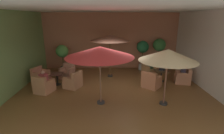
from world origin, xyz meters
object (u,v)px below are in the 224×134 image
armchair_front_right_east (73,82)px  patio_umbrella_near_wall (168,55)px  patron_by_window (183,70)px  armchair_front_left_east (149,70)px  armchair_front_left_north (183,78)px  armchair_front_right_north (44,86)px  potted_tree_mid_left (159,48)px  armchair_front_right_south (67,73)px  potted_tree_mid_right (143,50)px  patio_umbrella_center_beige (110,38)px  patron_blue_shirt (150,64)px  patio_umbrella_tall_red (100,52)px  cafe_table_front_right (57,76)px  armchair_front_right_west (41,77)px  iced_drink_cup (164,69)px  potted_tree_left_corner (62,53)px  open_laptop (162,70)px  cafe_table_front_left (161,73)px  patron_with_friend (43,78)px  armchair_front_left_south (151,82)px

armchair_front_right_east → patio_umbrella_near_wall: bearing=-24.1°
armchair_front_right_east → patron_by_window: size_ratio=1.51×
armchair_front_left_east → armchair_front_left_north: bearing=-41.5°
armchair_front_right_north → potted_tree_mid_left: bearing=29.5°
armchair_front_right_south → potted_tree_mid_right: size_ratio=0.45×
patron_by_window → potted_tree_mid_right: bearing=125.0°
armchair_front_right_north → patio_umbrella_center_beige: bearing=35.1°
armchair_front_left_east → patron_blue_shirt: size_ratio=1.39×
patron_blue_shirt → patio_umbrella_tall_red: bearing=-129.1°
cafe_table_front_right → patio_umbrella_tall_red: 3.63m
armchair_front_right_west → iced_drink_cup: bearing=1.9°
potted_tree_left_corner → open_laptop: potted_tree_left_corner is taller
armchair_front_left_east → patio_umbrella_near_wall: 4.11m
armchair_front_right_south → armchair_front_left_north: bearing=-7.6°
patio_umbrella_near_wall → patron_by_window: bearing=53.0°
patio_umbrella_tall_red → iced_drink_cup: 4.58m
cafe_table_front_right → open_laptop: 5.73m
patron_by_window → potted_tree_left_corner: bearing=162.3°
potted_tree_left_corner → patron_blue_shirt: 5.65m
cafe_table_front_left → potted_tree_mid_right: (-0.66, 2.22, 0.92)m
patio_umbrella_near_wall → patron_by_window: (1.77, 2.35, -1.36)m
armchair_front_left_north → cafe_table_front_right: armchair_front_left_north is taller
armchair_front_right_south → patron_with_friend: (-0.66, -1.90, 0.38)m
armchair_front_left_south → patio_umbrella_tall_red: (-2.50, -1.63, 1.87)m
cafe_table_front_left → patio_umbrella_center_beige: 3.52m
armchair_front_left_east → patron_blue_shirt: bearing=-68.3°
patio_umbrella_near_wall → potted_tree_mid_right: (0.02, 4.85, -0.67)m
armchair_front_right_east → patio_umbrella_near_wall: 4.79m
armchair_front_left_north → iced_drink_cup: bearing=156.7°
potted_tree_left_corner → patio_umbrella_tall_red: bearing=-59.0°
cafe_table_front_left → armchair_front_right_east: armchair_front_right_east is taller
armchair_front_left_south → open_laptop: size_ratio=3.04×
armchair_front_left_south → cafe_table_front_right: 4.94m
armchair_front_right_east → patron_blue_shirt: patron_blue_shirt is taller
armchair_front_right_east → armchair_front_right_west: size_ratio=1.02×
armchair_front_left_north → patron_with_friend: 7.25m
armchair_front_left_north → patron_with_friend: patron_with_friend is taller
armchair_front_left_east → potted_tree_mid_right: (-0.23, 1.13, 1.07)m
armchair_front_left_south → armchair_front_right_north: 5.30m
armchair_front_left_north → open_laptop: (-1.11, 0.32, 0.36)m
iced_drink_cup → open_laptop: size_ratio=0.30×
potted_tree_mid_left → patron_blue_shirt: bearing=-124.4°
patio_umbrella_center_beige → armchair_front_left_east: bearing=4.6°
armchair_front_right_west → potted_tree_left_corner: (0.71, 2.06, 0.94)m
potted_tree_left_corner → patron_by_window: (7.05, -2.24, -0.55)m
armchair_front_left_north → patron_by_window: patron_by_window is taller
armchair_front_left_east → patron_with_friend: 6.11m
armchair_front_right_east → open_laptop: bearing=10.0°
patio_umbrella_center_beige → potted_tree_mid_left: patio_umbrella_center_beige is taller
potted_tree_left_corner → open_laptop: (5.98, -1.93, -0.59)m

